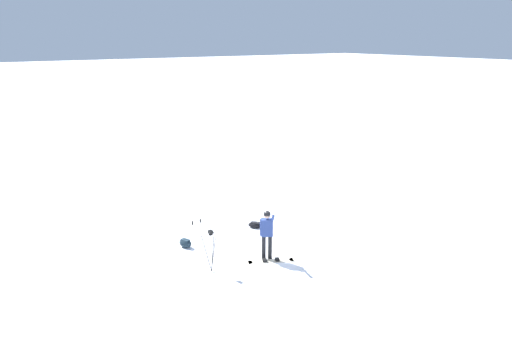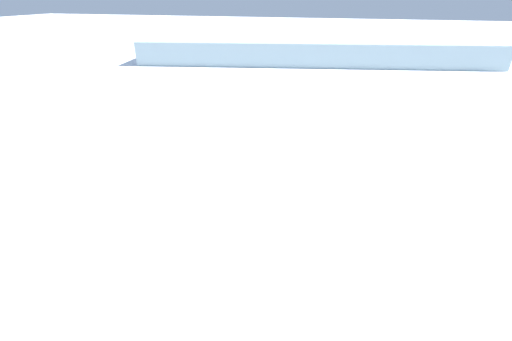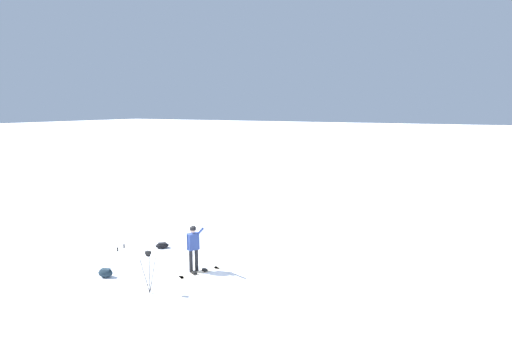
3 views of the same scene
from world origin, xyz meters
name	(u,v)px [view 2 (image 2 of 3)]	position (x,y,z in m)	size (l,w,h in m)	color
distant_ridge	(313,48)	(52.45, 10.08, 1.53)	(24.56, 50.66, 3.07)	#9CB7BC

